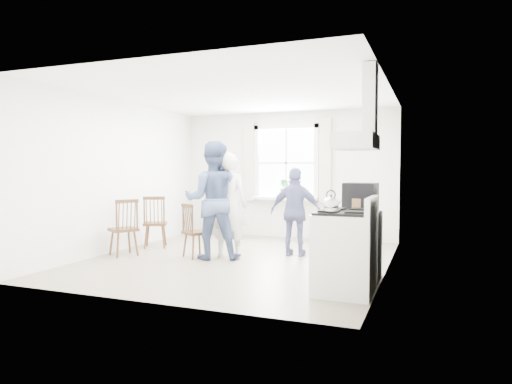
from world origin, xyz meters
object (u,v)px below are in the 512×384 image
Objects in this scene: windsor_chair_b at (191,225)px; gas_stove at (345,251)px; low_cabinet at (360,245)px; person_right at (296,212)px; windsor_chair_c at (126,221)px; windsor_chair_a at (155,216)px; person_mid at (213,200)px; stereo_stack at (361,197)px; person_left at (229,205)px.

gas_stove is at bearing -23.55° from windsor_chair_b.
person_right is at bearing 134.61° from low_cabinet.
windsor_chair_b is 0.93× the size of windsor_chair_c.
person_right reaches higher than windsor_chair_b.
windsor_chair_a is (-3.72, 1.71, 0.09)m from gas_stove.
low_cabinet is 0.48× the size of person_mid.
gas_stove is at bearing -13.45° from windsor_chair_c.
person_left reaches higher than stereo_stack.
windsor_chair_b is 1.09m from windsor_chair_c.
person_right reaches higher than stereo_stack.
person_mid is 1.37m from person_right.
windsor_chair_c is at bearing -165.37° from windsor_chair_b.
person_mid is (-2.39, 0.55, 0.48)m from low_cabinet.
gas_stove is at bearing 138.94° from person_left.
gas_stove is 0.66× the size of person_left.
stereo_stack is 0.23× the size of person_mid.
person_left is 0.91× the size of person_mid.
person_left is (-2.20, 0.77, -0.23)m from stereo_stack.
windsor_chair_b is at bearing -27.55° from windsor_chair_a.
windsor_chair_a is (-3.79, 1.07, -0.50)m from stereo_stack.
person_right is at bearing 27.31° from windsor_chair_b.
windsor_chair_a is 1.52m from person_mid.
person_mid is at bearing 165.90° from stereo_stack.
low_cabinet is 0.95× the size of windsor_chair_c.
person_right is (1.16, 0.70, -0.21)m from person_mid.
windsor_chair_b is at bearing 170.38° from low_cabinet.
low_cabinet is 1.77m from person_right.
person_left is (1.60, -0.30, 0.27)m from windsor_chair_a.
person_mid reaches higher than stereo_stack.
windsor_chair_c is 0.65× the size of person_right.
gas_stove is 1.24× the size of low_cabinet.
person_left reaches higher than person_right.
windsor_chair_c is (-0.00, -0.82, -0.00)m from windsor_chair_a.
windsor_chair_c is 0.51× the size of person_mid.
windsor_chair_b is (1.05, -0.55, -0.04)m from windsor_chair_a.
gas_stove reaches higher than windsor_chair_a.
stereo_stack reaches higher than gas_stove.
person_right reaches higher than low_cabinet.
stereo_stack is 3.97m from windsor_chair_a.
low_cabinet is (0.07, 0.70, -0.03)m from gas_stove.
stereo_stack is at bearing 153.32° from person_left.
person_right is (-1.16, 1.95, 0.24)m from gas_stove.
person_mid reaches higher than windsor_chair_b.
windsor_chair_c is at bearing 166.55° from gas_stove.
person_right is (2.56, 1.06, 0.15)m from windsor_chair_c.
windsor_chair_c is (-3.80, 0.25, -0.50)m from stereo_stack.
windsor_chair_b is (-2.75, 0.52, -0.54)m from stereo_stack.
person_left is at bearing 18.12° from windsor_chair_c.
gas_stove reaches higher than windsor_chair_c.
windsor_chair_a is (-3.79, 1.01, 0.13)m from low_cabinet.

